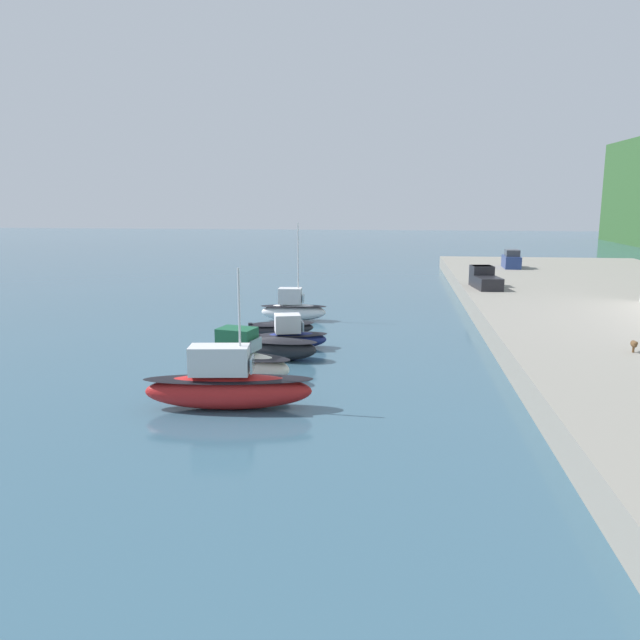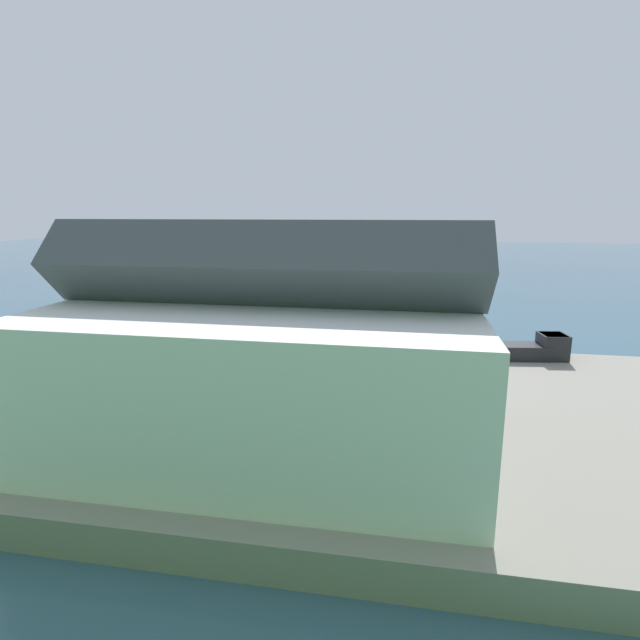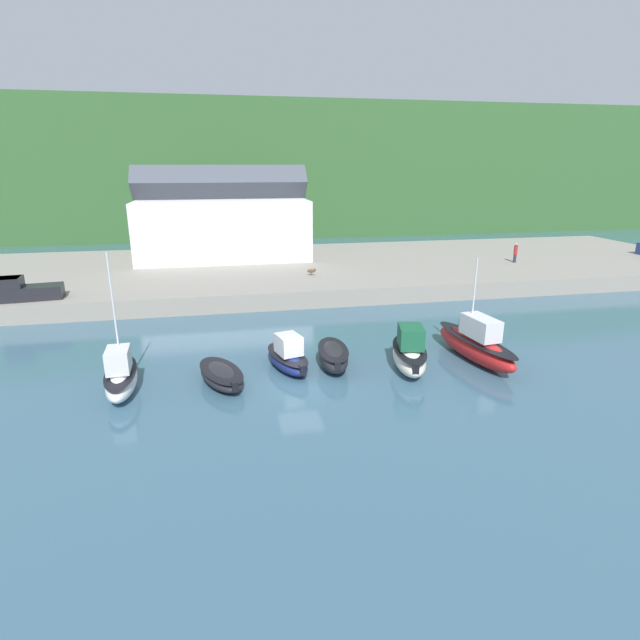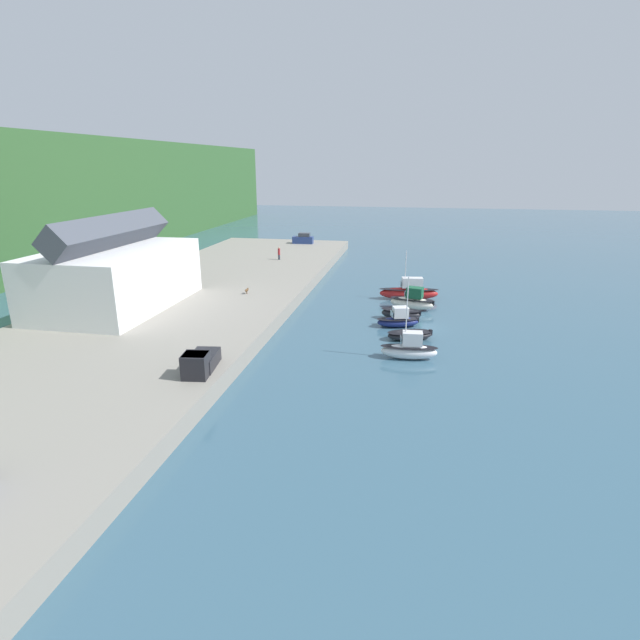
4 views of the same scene
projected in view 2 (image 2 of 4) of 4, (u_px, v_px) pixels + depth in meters
ground_plane at (319, 321)px, 57.18m from camera, size 320.00×320.00×0.00m
quay_promenade at (235, 407)px, 30.07m from camera, size 103.26×26.08×1.57m
harbor_clubhouse at (262, 368)px, 22.78m from camera, size 19.47×11.78×10.42m
moored_boat_0 at (405, 317)px, 54.51m from camera, size 1.94×5.33×7.73m
moored_boat_1 at (356, 320)px, 55.49m from camera, size 3.42×5.13×0.96m
moored_boat_2 at (319, 318)px, 54.83m from camera, size 2.97×5.00×2.27m
moored_boat_3 at (294, 318)px, 55.51m from camera, size 2.29×4.77×1.35m
moored_boat_4 at (259, 311)px, 57.40m from camera, size 3.13×5.82×2.82m
moored_boat_5 at (219, 310)px, 57.69m from camera, size 2.78×7.99×6.53m
pickup_truck_0 at (539, 348)px, 37.02m from camera, size 4.94×2.56×1.90m
dog_on_quay at (206, 353)px, 36.98m from camera, size 0.88×0.38×0.68m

